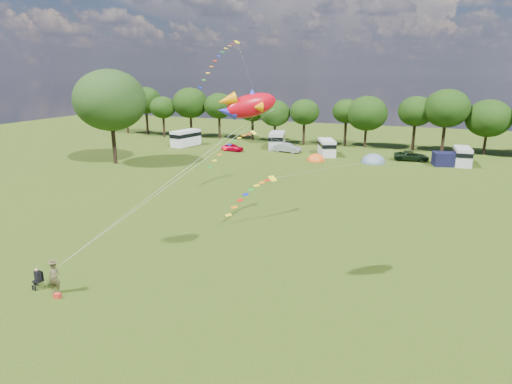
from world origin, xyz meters
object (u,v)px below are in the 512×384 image
at_px(big_tree, 110,100).
at_px(kite_flyer, 55,278).
at_px(tent_orange, 316,161).
at_px(car_a, 232,147).
at_px(fish_kite, 247,105).
at_px(campervan_d, 462,156).
at_px(campervan_a, 186,137).
at_px(camp_chair, 38,276).
at_px(car_b, 287,148).
at_px(campervan_c, 327,147).
at_px(campervan_b, 277,140).
at_px(car_d, 411,156).
at_px(tent_greyblue, 373,163).

bearing_deg(big_tree, kite_flyer, -55.70).
bearing_deg(tent_orange, big_tree, -154.39).
xyz_separation_m(big_tree, car_a, (11.53, 15.56, -8.38)).
bearing_deg(fish_kite, campervan_d, 32.78).
relative_size(campervan_a, kite_flyer, 3.09).
bearing_deg(camp_chair, tent_orange, 92.37).
relative_size(campervan_a, camp_chair, 4.60).
distance_m(car_b, campervan_c, 6.67).
xyz_separation_m(big_tree, camp_chair, (20.41, -31.97, -8.23)).
xyz_separation_m(campervan_a, campervan_c, (25.64, 0.33, -0.16)).
bearing_deg(big_tree, campervan_d, 20.76).
height_order(campervan_a, campervan_d, campervan_a).
xyz_separation_m(campervan_a, fish_kite, (31.01, -44.91, 9.56)).
distance_m(campervan_c, tent_orange, 5.20).
bearing_deg(campervan_b, car_d, -110.94).
xyz_separation_m(big_tree, tent_greyblue, (34.76, 14.49, -9.00)).
height_order(campervan_d, camp_chair, campervan_d).
height_order(car_d, tent_greyblue, car_d).
height_order(car_d, fish_kite, fish_kite).
xyz_separation_m(car_a, tent_greyblue, (23.23, -1.07, -0.62)).
height_order(car_a, car_d, car_d).
bearing_deg(car_d, campervan_c, 85.81).
relative_size(campervan_b, tent_greyblue, 1.59).
distance_m(big_tree, campervan_d, 50.52).
height_order(campervan_c, tent_orange, campervan_c).
bearing_deg(car_a, car_d, -82.62).
bearing_deg(car_d, kite_flyer, 154.41).
bearing_deg(campervan_c, fish_kite, 164.51).
relative_size(campervan_c, tent_greyblue, 1.42).
height_order(big_tree, tent_orange, big_tree).
bearing_deg(tent_greyblue, car_b, 166.43).
height_order(tent_orange, kite_flyer, kite_flyer).
bearing_deg(car_b, car_d, -82.36).
xyz_separation_m(campervan_d, camp_chair, (-26.29, -49.67, -0.54)).
height_order(big_tree, car_d, big_tree).
height_order(campervan_b, camp_chair, campervan_b).
height_order(campervan_a, tent_orange, campervan_a).
bearing_deg(fish_kite, campervan_a, 84.92).
relative_size(campervan_c, kite_flyer, 2.81).
distance_m(campervan_b, tent_orange, 12.13).
height_order(car_d, tent_orange, car_d).
relative_size(car_a, kite_flyer, 1.94).
xyz_separation_m(campervan_c, kite_flyer, (-5.17, -49.85, -0.36)).
xyz_separation_m(car_b, car_d, (19.46, 0.18, -0.05)).
bearing_deg(campervan_b, campervan_c, -122.02).
distance_m(campervan_a, camp_chair, 52.93).
bearing_deg(camp_chair, campervan_d, 72.35).
relative_size(campervan_d, tent_orange, 1.71).
distance_m(big_tree, tent_orange, 30.83).
height_order(car_b, campervan_c, campervan_c).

